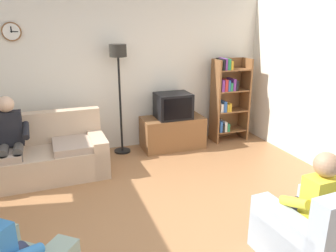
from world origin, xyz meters
TOP-DOWN VIEW (x-y plane):
  - ground_plane at (0.00, 0.00)m, footprint 12.00×12.00m
  - back_wall_assembly at (-0.00, 2.66)m, footprint 6.20×0.17m
  - couch at (-1.26, 1.81)m, footprint 1.92×0.93m
  - tv_stand at (0.99, 2.25)m, footprint 1.10×0.56m
  - tv at (0.99, 2.23)m, footprint 0.60×0.49m
  - bookshelf at (2.12, 2.32)m, footprint 0.68×0.36m
  - floor_lamp at (0.08, 2.35)m, footprint 0.28×0.28m
  - armchair_near_bookshelf at (1.18, -1.01)m, footprint 0.85×0.93m
  - person_on_couch at (-1.59, 1.70)m, footprint 0.52×0.54m
  - person_in_right_armchair at (1.17, -0.92)m, footprint 0.53×0.55m

SIDE VIEW (x-z plane):
  - ground_plane at x=0.00m, z-range 0.00..0.00m
  - tv_stand at x=0.99m, z-range 0.00..0.57m
  - armchair_near_bookshelf at x=1.18m, z-range -0.16..0.74m
  - couch at x=-1.26m, z-range -0.14..0.76m
  - person_in_right_armchair at x=1.17m, z-range 0.04..1.16m
  - person_on_couch at x=-1.59m, z-range 0.08..1.32m
  - tv at x=0.99m, z-range 0.57..1.01m
  - bookshelf at x=2.12m, z-range 0.04..1.61m
  - back_wall_assembly at x=0.00m, z-range 0.00..2.70m
  - floor_lamp at x=0.08m, z-range 0.53..2.38m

